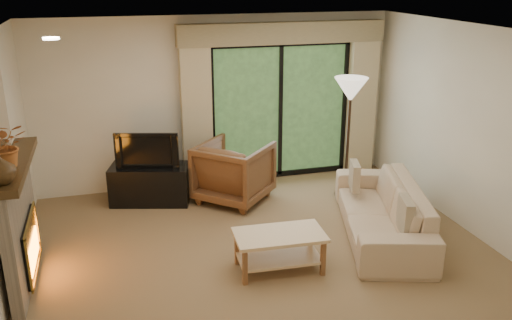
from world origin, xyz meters
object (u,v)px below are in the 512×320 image
object	(u,v)px
media_console	(150,184)
sofa	(382,210)
coffee_table	(279,251)
armchair	(234,172)

from	to	relation	value
media_console	sofa	xyz separation A→B (m)	(2.73, -1.83, 0.06)
coffee_table	armchair	bearing A→B (deg)	93.68
media_console	sofa	distance (m)	3.29
coffee_table	media_console	bearing A→B (deg)	120.73
armchair	sofa	xyz separation A→B (m)	(1.55, -1.58, -0.10)
media_console	armchair	bearing A→B (deg)	3.43
sofa	media_console	bearing A→B (deg)	-106.63
sofa	armchair	bearing A→B (deg)	-118.40
armchair	media_console	bearing A→B (deg)	31.01
armchair	coffee_table	bearing A→B (deg)	133.73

